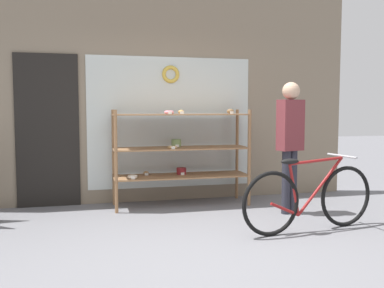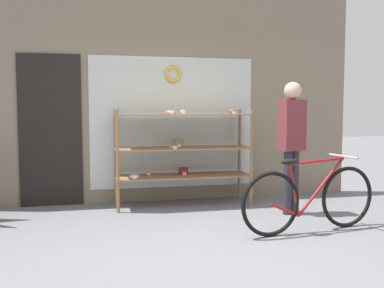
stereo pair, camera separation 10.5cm
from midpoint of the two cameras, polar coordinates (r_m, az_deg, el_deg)
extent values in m
plane|color=slate|center=(4.03, 1.75, -14.87)|extent=(30.00, 30.00, 0.00)
cube|color=gray|center=(6.29, -3.96, 6.45)|extent=(5.95, 0.08, 3.09)
cube|color=silver|center=(6.28, -2.07, 2.87)|extent=(2.40, 0.02, 1.90)
cube|color=black|center=(6.20, -17.88, 1.70)|extent=(0.84, 0.03, 2.10)
torus|color=gold|center=(6.28, -2.05, 9.27)|extent=(0.26, 0.06, 0.26)
cylinder|color=#8E6642|center=(5.60, -9.37, -2.33)|extent=(0.04, 0.04, 1.34)
cylinder|color=#8E6642|center=(5.98, 8.43, -1.87)|extent=(0.04, 0.04, 1.34)
cylinder|color=#8E6642|center=(6.10, -9.63, -1.76)|extent=(0.04, 0.04, 1.34)
cylinder|color=#8E6642|center=(6.46, 6.82, -1.37)|extent=(0.04, 0.04, 1.34)
cube|color=#8E6642|center=(6.00, -0.69, -4.25)|extent=(1.87, 0.55, 0.02)
cube|color=#8E6642|center=(5.95, -0.69, -0.55)|extent=(1.87, 0.55, 0.02)
cube|color=#8E6642|center=(5.93, -0.70, 3.95)|extent=(1.87, 0.55, 0.02)
ellipsoid|color=brown|center=(6.10, 5.93, 4.36)|extent=(0.10, 0.08, 0.07)
cube|color=white|center=(6.04, 6.10, 4.20)|extent=(0.05, 0.00, 0.04)
ellipsoid|color=#AD7F4C|center=(6.05, -5.37, -3.86)|extent=(0.08, 0.07, 0.05)
cube|color=white|center=(6.00, -5.32, -4.01)|extent=(0.05, 0.00, 0.04)
torus|color=tan|center=(5.79, -1.90, -0.44)|extent=(0.12, 0.12, 0.04)
cube|color=white|center=(5.72, -1.77, -0.50)|extent=(0.05, 0.00, 0.04)
torus|color=beige|center=(5.77, -7.20, -4.32)|extent=(0.13, 0.13, 0.05)
cube|color=white|center=(5.70, -7.12, -4.49)|extent=(0.05, 0.00, 0.04)
torus|color=pink|center=(5.80, -2.32, 4.25)|extent=(0.13, 0.13, 0.05)
cube|color=white|center=(5.73, -2.19, 4.19)|extent=(0.05, 0.00, 0.04)
cylinder|color=maroon|center=(6.07, -0.66, -3.62)|extent=(0.14, 0.14, 0.09)
cube|color=white|center=(6.00, -0.51, -3.99)|extent=(0.05, 0.00, 0.04)
cylinder|color=#7A995B|center=(6.09, -1.34, 0.14)|extent=(0.14, 0.14, 0.10)
cube|color=white|center=(6.02, -1.20, -0.24)|extent=(0.05, 0.00, 0.04)
ellipsoid|color=tan|center=(5.80, -0.70, 4.30)|extent=(0.08, 0.07, 0.06)
cube|color=white|center=(5.76, -0.60, 4.20)|extent=(0.05, 0.00, 0.04)
torus|color=black|center=(4.63, 11.12, -7.86)|extent=(0.70, 0.15, 0.70)
torus|color=black|center=(5.23, 20.54, -6.63)|extent=(0.70, 0.15, 0.70)
cylinder|color=maroon|center=(4.97, 17.44, -5.41)|extent=(0.60, 0.12, 0.63)
cylinder|color=maroon|center=(4.89, 16.94, -2.20)|extent=(0.70, 0.14, 0.07)
cylinder|color=maroon|center=(4.76, 14.10, -6.01)|extent=(0.16, 0.06, 0.57)
cylinder|color=maroon|center=(4.74, 12.92, -8.57)|extent=(0.37, 0.09, 0.19)
ellipsoid|color=black|center=(4.68, 13.55, -2.30)|extent=(0.23, 0.12, 0.06)
cylinder|color=#B2B2B7|center=(5.11, 20.06, -1.54)|extent=(0.09, 0.46, 0.02)
cylinder|color=#282833|center=(5.63, 13.16, -5.04)|extent=(0.11, 0.11, 0.82)
cylinder|color=#282833|center=(5.70, 14.02, -4.94)|extent=(0.11, 0.11, 0.82)
cube|color=brown|center=(5.59, 13.74, 2.45)|extent=(0.35, 0.25, 0.65)
sphere|color=tan|center=(5.59, 13.82, 6.91)|extent=(0.22, 0.22, 0.22)
camera|label=1|loc=(0.05, -89.36, 0.05)|focal=40.00mm
camera|label=2|loc=(0.05, 90.64, -0.05)|focal=40.00mm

